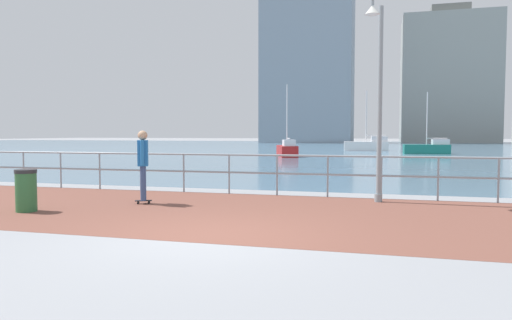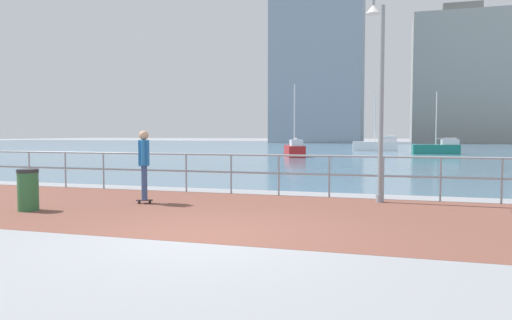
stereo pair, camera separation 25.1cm
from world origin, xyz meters
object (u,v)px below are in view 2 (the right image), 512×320
Objects in this scene: trash_bin at (28,190)px; sailboat_navy at (437,148)px; sailboat_teal at (376,145)px; lamppost at (379,80)px; skateboarder at (144,160)px; sailboat_red at (295,150)px.

trash_bin is 34.74m from sailboat_navy.
sailboat_teal is 1.15× the size of sailboat_navy.
lamppost reaches higher than skateboarder.
sailboat_teal reaches higher than sailboat_navy.
sailboat_teal is at bearing 83.27° from skateboarder.
sailboat_navy is (5.09, -6.15, -0.07)m from sailboat_teal.
skateboarder reaches higher than trash_bin.
lamppost is at bearing -97.73° from sailboat_navy.
sailboat_teal reaches higher than skateboarder.
trash_bin is at bearing -109.20° from sailboat_navy.
sailboat_navy reaches higher than skateboarder.
skateboarder is at bearing -96.73° from sailboat_teal.
skateboarder is 0.34× the size of sailboat_red.
trash_bin is (-7.42, -3.33, -2.54)m from lamppost.
sailboat_red is 12.93m from sailboat_navy.
sailboat_red is (-1.04, 23.62, -0.57)m from skateboarder.
sailboat_teal is 14.70m from sailboat_red.
lamppost is 3.04× the size of skateboarder.
lamppost reaches higher than sailboat_red.
lamppost is 29.85m from sailboat_navy.
skateboarder is at bearing -106.95° from sailboat_navy.
skateboarder is at bearing 40.85° from trash_bin.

